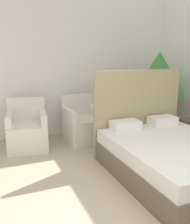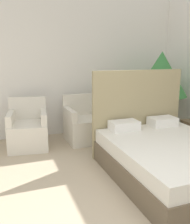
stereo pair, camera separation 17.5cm
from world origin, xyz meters
The scene contains 5 objects.
wall_back centered at (0.00, 3.55, 1.45)m, with size 10.00×0.06×2.90m.
bed centered at (1.03, 1.12, 0.29)m, with size 1.59×1.98×1.41m.
armchair_near_window_left centered at (-0.68, 2.90, 0.29)m, with size 0.76×0.78×0.88m.
armchair_near_window_right centered at (0.37, 2.90, 0.29)m, with size 0.69×0.71×0.88m.
potted_palm centered at (1.97, 2.76, 1.18)m, with size 1.06×1.06×1.72m.
Camera 1 is at (-1.19, -1.48, 1.64)m, focal length 40.00 mm.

